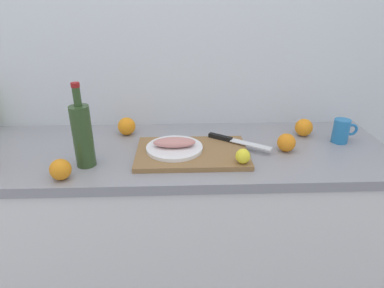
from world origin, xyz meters
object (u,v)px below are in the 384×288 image
object	(u,v)px
coffee_mug_1	(342,131)
orange_0	(286,143)
chef_knife	(231,140)
white_plate	(174,148)
fish_fillet	(174,142)
lemon_0	(243,156)
cutting_board	(192,153)
wine_bottle	(82,135)

from	to	relation	value
coffee_mug_1	orange_0	size ratio (longest dim) A/B	1.43
chef_knife	white_plate	bearing A→B (deg)	-129.74
fish_fillet	coffee_mug_1	bearing A→B (deg)	7.36
chef_knife	lemon_0	xyz separation A→B (m)	(0.01, -0.20, 0.02)
chef_knife	lemon_0	world-z (taller)	lemon_0
cutting_board	white_plate	distance (m)	0.08
chef_knife	wine_bottle	distance (m)	0.62
cutting_board	fish_fillet	bearing A→B (deg)	170.41
fish_fillet	orange_0	world-z (taller)	orange_0
wine_bottle	coffee_mug_1	xyz separation A→B (m)	(1.08, 0.18, -0.07)
white_plate	chef_knife	world-z (taller)	chef_knife
fish_fillet	chef_knife	xyz separation A→B (m)	(0.25, 0.07, -0.02)
lemon_0	wine_bottle	xyz separation A→B (m)	(-0.60, 0.04, 0.08)
cutting_board	orange_0	size ratio (longest dim) A/B	5.90
fish_fillet	orange_0	size ratio (longest dim) A/B	2.26
chef_knife	cutting_board	bearing A→B (deg)	-120.24
white_plate	chef_knife	bearing A→B (deg)	16.21
chef_knife	orange_0	world-z (taller)	orange_0
coffee_mug_1	orange_0	distance (m)	0.28
chef_knife	fish_fillet	bearing A→B (deg)	-129.74
cutting_board	wine_bottle	bearing A→B (deg)	-170.30
white_plate	lemon_0	size ratio (longest dim) A/B	4.09
white_plate	lemon_0	xyz separation A→B (m)	(0.26, -0.13, 0.02)
white_plate	wine_bottle	bearing A→B (deg)	-166.35
white_plate	wine_bottle	distance (m)	0.37
lemon_0	coffee_mug_1	distance (m)	0.53
wine_bottle	coffee_mug_1	world-z (taller)	wine_bottle
wine_bottle	chef_knife	bearing A→B (deg)	14.73
wine_bottle	orange_0	distance (m)	0.82
white_plate	fish_fillet	bearing A→B (deg)	-90.00
cutting_board	fish_fillet	distance (m)	0.08
fish_fillet	lemon_0	distance (m)	0.29
fish_fillet	lemon_0	xyz separation A→B (m)	(0.26, -0.13, -0.00)
cutting_board	coffee_mug_1	world-z (taller)	coffee_mug_1
lemon_0	orange_0	bearing A→B (deg)	33.68
white_plate	wine_bottle	size ratio (longest dim) A/B	0.72
white_plate	lemon_0	world-z (taller)	lemon_0
fish_fillet	wine_bottle	size ratio (longest dim) A/B	0.54
cutting_board	wine_bottle	world-z (taller)	wine_bottle
chef_knife	wine_bottle	bearing A→B (deg)	-131.23
fish_fillet	coffee_mug_1	xyz separation A→B (m)	(0.74, 0.10, 0.00)
white_plate	wine_bottle	xyz separation A→B (m)	(-0.34, -0.08, 0.10)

